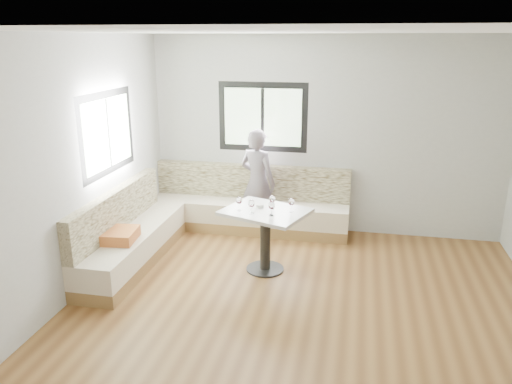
% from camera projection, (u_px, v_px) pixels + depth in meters
% --- Properties ---
extents(room, '(5.01, 5.01, 2.81)m').
position_uv_depth(room, '(298.00, 182.00, 4.82)').
color(room, brown).
rests_on(room, ground).
extents(banquette, '(2.90, 2.80, 0.95)m').
position_uv_depth(banquette, '(201.00, 220.00, 6.88)').
color(banquette, olive).
rests_on(banquette, ground).
extents(table, '(1.14, 1.02, 0.78)m').
position_uv_depth(table, '(265.00, 226.00, 6.00)').
color(table, black).
rests_on(table, ground).
extents(person, '(0.66, 0.56, 1.54)m').
position_uv_depth(person, '(258.00, 182.00, 7.11)').
color(person, '#645964').
rests_on(person, ground).
extents(olive_ramekin, '(0.09, 0.09, 0.04)m').
position_uv_depth(olive_ramekin, '(260.00, 206.00, 6.04)').
color(olive_ramekin, white).
rests_on(olive_ramekin, table).
extents(wine_glass_a, '(0.08, 0.08, 0.17)m').
position_uv_depth(wine_glass_a, '(239.00, 201.00, 5.91)').
color(wine_glass_a, white).
rests_on(wine_glass_a, table).
extents(wine_glass_b, '(0.08, 0.08, 0.17)m').
position_uv_depth(wine_glass_b, '(251.00, 204.00, 5.79)').
color(wine_glass_b, white).
rests_on(wine_glass_b, table).
extents(wine_glass_c, '(0.08, 0.08, 0.17)m').
position_uv_depth(wine_glass_c, '(272.00, 206.00, 5.73)').
color(wine_glass_c, white).
rests_on(wine_glass_c, table).
extents(wine_glass_d, '(0.08, 0.08, 0.17)m').
position_uv_depth(wine_glass_d, '(272.00, 199.00, 5.96)').
color(wine_glass_d, white).
rests_on(wine_glass_d, table).
extents(wine_glass_e, '(0.08, 0.08, 0.17)m').
position_uv_depth(wine_glass_e, '(291.00, 202.00, 5.86)').
color(wine_glass_e, white).
rests_on(wine_glass_e, table).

